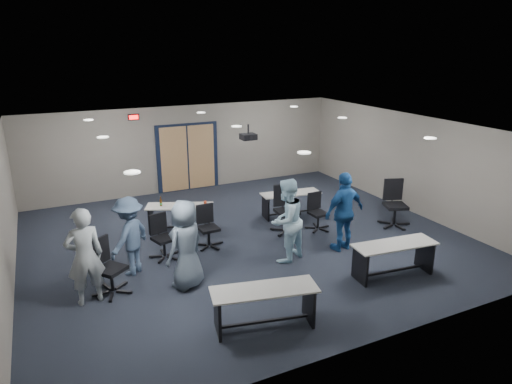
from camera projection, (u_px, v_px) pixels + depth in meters
name	position (u px, v px, depth m)	size (l,w,h in m)	color
floor	(246.00, 239.00, 11.00)	(10.00, 10.00, 0.00)	black
back_wall	(187.00, 148.00, 14.44)	(10.00, 0.04, 2.70)	gray
front_wall	(372.00, 267.00, 6.73)	(10.00, 0.04, 2.70)	gray
left_wall	(3.00, 221.00, 8.52)	(0.04, 9.00, 2.70)	gray
right_wall	(410.00, 163.00, 12.65)	(0.04, 9.00, 2.70)	gray
ceiling	(245.00, 128.00, 10.17)	(10.00, 9.00, 0.04)	white
double_door	(188.00, 158.00, 14.51)	(2.00, 0.07, 2.20)	black
exit_sign	(133.00, 117.00, 13.40)	(0.32, 0.07, 0.18)	black
ceiling_projector	(248.00, 137.00, 10.81)	(0.35, 0.32, 0.37)	black
ceiling_can_lights	(241.00, 128.00, 10.40)	(6.24, 5.74, 0.02)	white
table_front_left	(264.00, 301.00, 7.47)	(1.83, 0.95, 0.71)	#A3A19A
table_front_right	(394.00, 254.00, 9.16)	(1.78, 0.77, 0.70)	#A3A19A
table_back_left	(180.00, 213.00, 11.40)	(1.73, 1.16, 0.91)	#A3A19A
table_back_right	(291.00, 200.00, 12.41)	(1.68, 0.74, 0.66)	#A3A19A
chair_back_a	(164.00, 237.00, 9.93)	(0.62, 0.62, 0.98)	black
chair_back_b	(209.00, 227.00, 10.48)	(0.62, 0.62, 0.98)	black
chair_back_c	(287.00, 210.00, 11.28)	(0.74, 0.74, 1.18)	black
chair_back_d	(318.00, 212.00, 11.46)	(0.59, 0.59, 0.94)	black
chair_loose_left	(110.00, 267.00, 8.48)	(0.68, 0.68, 1.08)	black
chair_loose_right	(396.00, 204.00, 11.65)	(0.76, 0.76, 1.20)	black
person_gray	(85.00, 257.00, 8.06)	(0.66, 0.44, 1.82)	#A0A9AE
person_plaid	(186.00, 245.00, 8.63)	(0.86, 0.56, 1.75)	slate
person_lightblue	(286.00, 220.00, 9.71)	(0.89, 0.69, 1.83)	#C0EBFE
person_navy	(344.00, 212.00, 10.22)	(1.07, 0.45, 1.83)	navy
person_back	(130.00, 236.00, 9.16)	(1.06, 0.61, 1.64)	#445B7B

